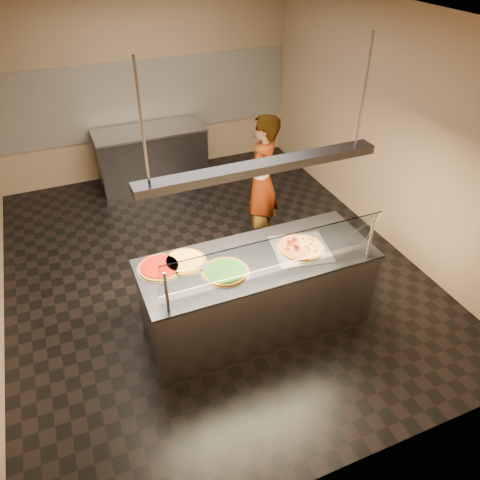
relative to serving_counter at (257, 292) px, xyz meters
name	(u,v)px	position (x,y,z in m)	size (l,w,h in m)	color
ground	(210,266)	(-0.13, 1.19, -0.48)	(5.00, 6.00, 0.02)	black
ceiling	(197,15)	(-0.13, 1.19, 2.54)	(5.00, 6.00, 0.02)	silver
wall_back	(143,85)	(-0.13, 4.20, 1.03)	(5.00, 0.02, 3.00)	#9B8564
wall_front	(358,351)	(-0.13, -1.82, 1.03)	(5.00, 0.02, 3.00)	#9B8564
wall_right	(387,128)	(2.38, 1.19, 1.03)	(0.02, 6.00, 3.00)	#9B8564
tile_band	(145,98)	(-0.13, 4.17, 0.83)	(4.90, 0.02, 1.20)	silver
serving_counter	(257,292)	(0.00, 0.00, 0.00)	(2.43, 0.94, 0.93)	#B7B7BC
sneeze_guard	(274,253)	(0.00, -0.34, 0.76)	(2.19, 0.18, 0.54)	#B7B7BC
perforated_tray	(301,249)	(0.47, -0.04, 0.47)	(0.66, 0.66, 0.01)	silver
half_pizza_pepperoni	(291,249)	(0.36, -0.04, 0.50)	(0.32, 0.50, 0.05)	brown
half_pizza_sausage	(311,245)	(0.59, -0.04, 0.49)	(0.32, 0.50, 0.04)	brown
pizza_spinach	(225,271)	(-0.39, -0.09, 0.48)	(0.48, 0.48, 0.03)	silver
pizza_cheese	(185,261)	(-0.71, 0.22, 0.48)	(0.46, 0.46, 0.03)	silver
pizza_tomato	(160,267)	(-0.96, 0.22, 0.48)	(0.45, 0.45, 0.03)	silver
pizza_spatula	(200,264)	(-0.58, 0.09, 0.49)	(0.18, 0.23, 0.02)	#B7B7BC
prep_table	(152,156)	(-0.22, 3.74, 0.00)	(1.78, 0.74, 0.93)	#3C3C42
worker	(261,182)	(0.73, 1.48, 0.44)	(0.66, 0.44, 1.82)	black
heat_lamp_housing	(260,167)	(0.00, 0.00, 1.48)	(2.30, 0.18, 0.08)	#3C3C42
lamp_rod_left	(142,125)	(-1.00, 0.00, 2.03)	(0.02, 0.02, 1.01)	#B7B7BC
lamp_rod_right	(364,92)	(1.00, 0.00, 2.03)	(0.02, 0.02, 1.01)	#B7B7BC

